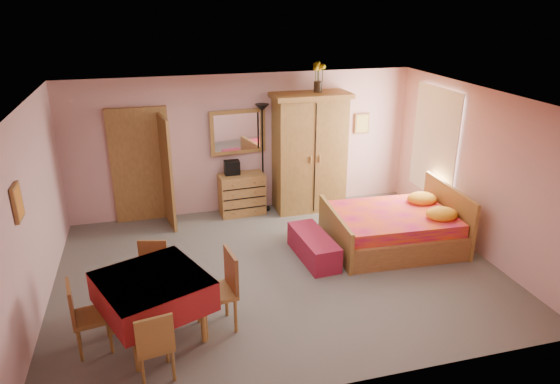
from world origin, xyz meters
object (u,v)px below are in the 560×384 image
object	(u,v)px
wall_mirror	(238,132)
dining_table	(155,308)
wardrobe	(309,153)
bench	(313,247)
stereo	(232,168)
chair_south	(154,343)
chair_north	(152,275)
chair_west	(91,316)
floor_lamp	(263,159)
chest_of_drawers	(242,194)
bed	(393,219)
chair_east	(216,292)
sunflower_vase	(318,77)

from	to	relation	value
wall_mirror	dining_table	distance (m)	4.17
wardrobe	bench	world-z (taller)	wardrobe
bench	stereo	bearing A→B (deg)	113.79
stereo	chair_south	world-z (taller)	stereo
chair_north	chair_west	bearing A→B (deg)	63.41
wall_mirror	floor_lamp	size ratio (longest dim) A/B	0.51
stereo	bench	world-z (taller)	stereo
chair_south	chair_west	xyz separation A→B (m)	(-0.68, 0.65, 0.02)
chest_of_drawers	chair_south	bearing A→B (deg)	-116.78
dining_table	chair_north	xyz separation A→B (m)	(-0.01, 0.78, 0.01)
stereo	bed	distance (m)	3.07
wall_mirror	stereo	xyz separation A→B (m)	(-0.16, -0.15, -0.63)
stereo	bench	size ratio (longest dim) A/B	0.23
wardrobe	bed	size ratio (longest dim) A/B	1.09
chair_north	chair_west	xyz separation A→B (m)	(-0.69, -0.80, 0.03)
chair_south	dining_table	bearing A→B (deg)	78.03
wall_mirror	bench	size ratio (longest dim) A/B	0.87
chair_north	chair_east	world-z (taller)	chair_east
chair_north	bench	bearing A→B (deg)	-151.43
sunflower_vase	chair_north	size ratio (longest dim) A/B	0.64
chest_of_drawers	chair_north	world-z (taller)	chair_north
wardrobe	chair_west	size ratio (longest dim) A/B	2.49
chair_north	chair_east	size ratio (longest dim) A/B	0.84
bed	chair_north	size ratio (longest dim) A/B	2.44
chest_of_drawers	wall_mirror	xyz separation A→B (m)	(0.00, 0.21, 1.15)
floor_lamp	chair_west	bearing A→B (deg)	-129.03
wardrobe	sunflower_vase	distance (m)	1.41
bed	chair_north	bearing A→B (deg)	-166.64
chest_of_drawers	dining_table	size ratio (longest dim) A/B	0.73
wall_mirror	floor_lamp	distance (m)	0.68
chest_of_drawers	chair_west	bearing A→B (deg)	-128.85
chair_west	chair_east	distance (m)	1.44
wardrobe	chest_of_drawers	bearing A→B (deg)	176.65
floor_lamp	sunflower_vase	distance (m)	1.81
wall_mirror	chair_east	bearing A→B (deg)	-110.10
chair_south	chair_north	bearing A→B (deg)	80.10
floor_lamp	chair_south	world-z (taller)	floor_lamp
sunflower_vase	chair_west	world-z (taller)	sunflower_vase
stereo	chair_west	size ratio (longest dim) A/B	0.31
chest_of_drawers	stereo	distance (m)	0.55
bench	chair_north	distance (m)	2.57
chair_south	chair_north	xyz separation A→B (m)	(0.02, 1.45, -0.01)
dining_table	wall_mirror	bearing A→B (deg)	64.71
bed	chair_south	xyz separation A→B (m)	(-3.89, -2.16, -0.05)
chest_of_drawers	bed	size ratio (longest dim) A/B	0.40
wardrobe	bench	xyz separation A→B (m)	(-0.56, -1.96, -0.93)
stereo	dining_table	world-z (taller)	stereo
dining_table	bench	bearing A→B (deg)	29.59
chair_south	bench	bearing A→B (deg)	30.42
chest_of_drawers	chair_north	xyz separation A→B (m)	(-1.73, -2.64, 0.03)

